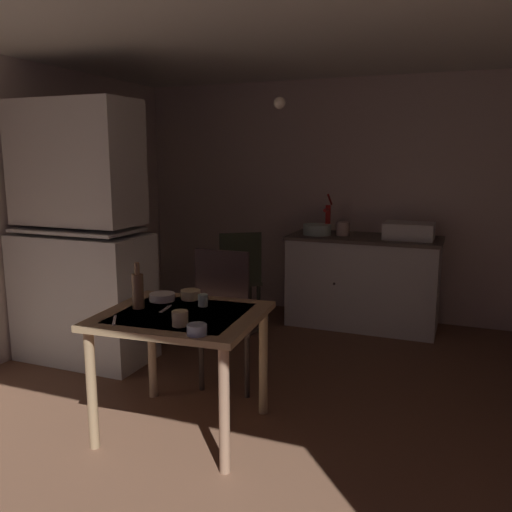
{
  "coord_description": "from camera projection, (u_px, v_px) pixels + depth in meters",
  "views": [
    {
      "loc": [
        1.38,
        -3.22,
        1.61
      ],
      "look_at": [
        0.05,
        0.11,
        0.94
      ],
      "focal_mm": 37.39,
      "sensor_mm": 36.0,
      "label": 1
    }
  ],
  "objects": [
    {
      "name": "ground_plane",
      "position": [
        243.0,
        390.0,
        3.74
      ],
      "size": [
        5.2,
        5.2,
        0.0
      ],
      "primitive_type": "plane",
      "color": "brown"
    },
    {
      "name": "wall_back",
      "position": [
        325.0,
        199.0,
        5.48
      ],
      "size": [
        4.02,
        0.1,
        2.36
      ],
      "primitive_type": "cube",
      "color": "beige",
      "rests_on": "ground"
    },
    {
      "name": "wall_left",
      "position": [
        12.0,
        211.0,
        4.25
      ],
      "size": [
        0.1,
        4.3,
        2.36
      ],
      "primitive_type": "cube",
      "color": "beige",
      "rests_on": "ground"
    },
    {
      "name": "ceiling_slab",
      "position": [
        241.0,
        25.0,
        3.29
      ],
      "size": [
        4.02,
        4.3,
        0.1
      ],
      "primitive_type": "cube",
      "color": "silver"
    },
    {
      "name": "hutch_cabinet",
      "position": [
        81.0,
        243.0,
        4.16
      ],
      "size": [
        1.05,
        0.55,
        2.03
      ],
      "color": "silver",
      "rests_on": "ground"
    },
    {
      "name": "counter_cabinet",
      "position": [
        363.0,
        281.0,
        5.1
      ],
      "size": [
        1.41,
        0.64,
        0.87
      ],
      "color": "silver",
      "rests_on": "ground"
    },
    {
      "name": "sink_basin",
      "position": [
        409.0,
        231.0,
        4.86
      ],
      "size": [
        0.44,
        0.34,
        0.15
      ],
      "color": "white",
      "rests_on": "counter_cabinet"
    },
    {
      "name": "hand_pump",
      "position": [
        328.0,
        217.0,
        5.17
      ],
      "size": [
        0.05,
        0.27,
        0.39
      ],
      "color": "#B21E19",
      "rests_on": "counter_cabinet"
    },
    {
      "name": "mixing_bowl_counter",
      "position": [
        317.0,
        230.0,
        5.13
      ],
      "size": [
        0.27,
        0.27,
        0.1
      ],
      "primitive_type": "cylinder",
      "color": "#ADD1C1",
      "rests_on": "counter_cabinet"
    },
    {
      "name": "stoneware_crock",
      "position": [
        343.0,
        229.0,
        5.08
      ],
      "size": [
        0.13,
        0.13,
        0.13
      ],
      "primitive_type": "cylinder",
      "color": "beige",
      "rests_on": "counter_cabinet"
    },
    {
      "name": "dining_table",
      "position": [
        182.0,
        330.0,
        3.09
      ],
      "size": [
        0.96,
        0.86,
        0.72
      ],
      "color": "#A0835B",
      "rests_on": "ground"
    },
    {
      "name": "chair_far_side",
      "position": [
        229.0,
        316.0,
        3.67
      ],
      "size": [
        0.41,
        0.41,
        1.01
      ],
      "color": "#322820",
      "rests_on": "ground"
    },
    {
      "name": "chair_by_counter",
      "position": [
        238.0,
        278.0,
        4.92
      ],
      "size": [
        0.56,
        0.56,
        0.94
      ],
      "color": "#2B2E20",
      "rests_on": "ground"
    },
    {
      "name": "serving_bowl_wide",
      "position": [
        191.0,
        295.0,
        3.36
      ],
      "size": [
        0.12,
        0.12,
        0.06
      ],
      "primitive_type": "cylinder",
      "color": "beige",
      "rests_on": "dining_table"
    },
    {
      "name": "soup_bowl_small",
      "position": [
        197.0,
        330.0,
        2.68
      ],
      "size": [
        0.1,
        0.1,
        0.05
      ],
      "primitive_type": "cylinder",
      "color": "#9EB2C6",
      "rests_on": "dining_table"
    },
    {
      "name": "sauce_dish",
      "position": [
        162.0,
        297.0,
        3.33
      ],
      "size": [
        0.16,
        0.16,
        0.04
      ],
      "primitive_type": "cylinder",
      "color": "white",
      "rests_on": "dining_table"
    },
    {
      "name": "teacup_mint",
      "position": [
        203.0,
        300.0,
        3.2
      ],
      "size": [
        0.06,
        0.06,
        0.07
      ],
      "primitive_type": "cylinder",
      "color": "#ADD1C1",
      "rests_on": "dining_table"
    },
    {
      "name": "teacup_cream",
      "position": [
        179.0,
        318.0,
        2.83
      ],
      "size": [
        0.09,
        0.09,
        0.08
      ],
      "primitive_type": "cylinder",
      "color": "beige",
      "rests_on": "dining_table"
    },
    {
      "name": "glass_bottle",
      "position": [
        138.0,
        290.0,
        3.14
      ],
      "size": [
        0.07,
        0.07,
        0.28
      ],
      "color": "olive",
      "rests_on": "dining_table"
    },
    {
      "name": "table_knife",
      "position": [
        114.0,
        320.0,
        2.92
      ],
      "size": [
        0.11,
        0.15,
        0.0
      ],
      "primitive_type": "cube",
      "rotation": [
        0.0,
        0.0,
        5.3
      ],
      "color": "silver",
      "rests_on": "dining_table"
    },
    {
      "name": "teaspoon_near_bowl",
      "position": [
        166.0,
        309.0,
        3.14
      ],
      "size": [
        0.04,
        0.14,
        0.0
      ],
      "primitive_type": "cube",
      "rotation": [
        0.0,
        0.0,
        4.86
      ],
      "color": "beige",
      "rests_on": "dining_table"
    },
    {
      "name": "pendant_bulb",
      "position": [
        280.0,
        103.0,
        3.63
      ],
      "size": [
        0.08,
        0.08,
        0.08
      ],
      "primitive_type": "sphere",
      "color": "#F9EFCC"
    }
  ]
}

